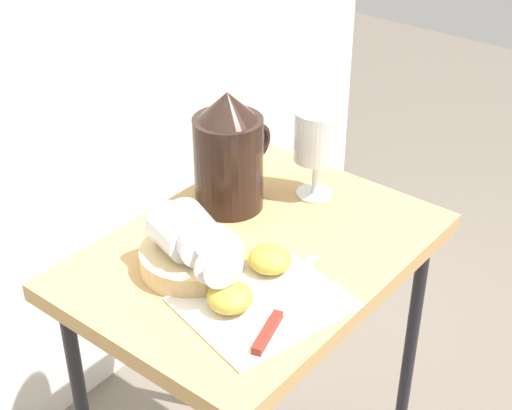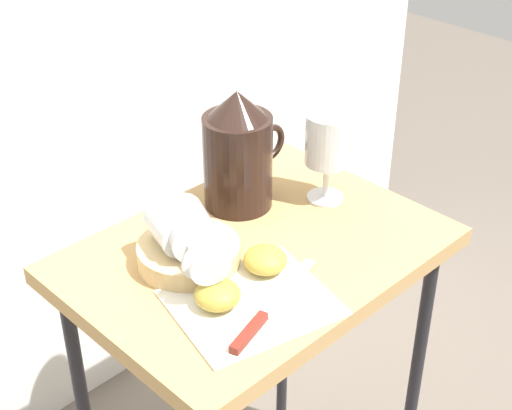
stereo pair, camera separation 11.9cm
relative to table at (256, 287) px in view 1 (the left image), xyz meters
name	(u,v)px [view 1 (the left image)]	position (x,y,z in m)	size (l,w,h in m)	color
curtain_drape	(4,22)	(0.00, 0.59, 0.32)	(2.40, 0.03, 1.94)	white
table	(256,287)	(0.00, 0.00, 0.00)	(0.59, 0.42, 0.73)	tan
linen_napkin	(263,302)	(-0.10, -0.10, 0.08)	(0.22, 0.19, 0.00)	silver
basket_tray	(192,258)	(-0.10, 0.04, 0.10)	(0.16, 0.16, 0.04)	tan
pitcher	(229,161)	(0.07, 0.12, 0.17)	(0.17, 0.12, 0.21)	black
wine_glass_upright	(317,140)	(0.19, 0.02, 0.19)	(0.08, 0.08, 0.16)	silver
wine_glass_tipped_near	(179,234)	(-0.12, 0.05, 0.15)	(0.10, 0.15, 0.07)	silver
wine_glass_tipped_far	(194,234)	(-0.11, 0.03, 0.15)	(0.12, 0.16, 0.07)	silver
apple_half_left	(230,297)	(-0.14, -0.07, 0.10)	(0.07, 0.07, 0.04)	#B29938
apple_half_right	(270,259)	(-0.03, -0.06, 0.10)	(0.07, 0.07, 0.04)	#B29938
knife	(278,315)	(-0.12, -0.13, 0.09)	(0.23, 0.08, 0.01)	silver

